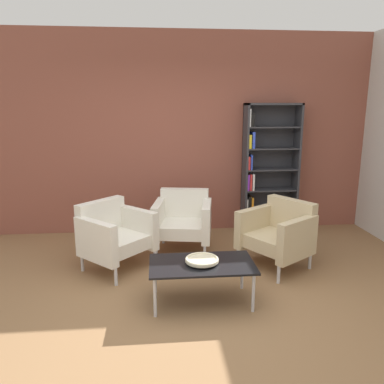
# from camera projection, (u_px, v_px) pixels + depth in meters

# --- Properties ---
(ground_plane) EXTENTS (8.32, 8.32, 0.00)m
(ground_plane) POSITION_uv_depth(u_px,v_px,m) (198.00, 312.00, 3.49)
(ground_plane) COLOR olive
(brick_back_panel) EXTENTS (6.40, 0.12, 2.90)m
(brick_back_panel) POSITION_uv_depth(u_px,v_px,m) (180.00, 134.00, 5.55)
(brick_back_panel) COLOR brown
(brick_back_panel) RESTS_ON ground_plane
(bookshelf_tall) EXTENTS (0.80, 0.30, 1.90)m
(bookshelf_tall) POSITION_uv_depth(u_px,v_px,m) (266.00, 171.00, 5.58)
(bookshelf_tall) COLOR #333338
(bookshelf_tall) RESTS_ON ground_plane
(coffee_table_low) EXTENTS (1.00, 0.56, 0.40)m
(coffee_table_low) POSITION_uv_depth(u_px,v_px,m) (202.00, 266.00, 3.60)
(coffee_table_low) COLOR black
(coffee_table_low) RESTS_ON ground_plane
(decorative_bowl) EXTENTS (0.32, 0.32, 0.05)m
(decorative_bowl) POSITION_uv_depth(u_px,v_px,m) (202.00, 260.00, 3.59)
(decorative_bowl) COLOR beige
(decorative_bowl) RESTS_ON coffee_table_low
(armchair_spare_guest) EXTENTS (0.93, 0.94, 0.78)m
(armchair_spare_guest) POSITION_uv_depth(u_px,v_px,m) (278.00, 232.00, 4.42)
(armchair_spare_guest) COLOR #C6B289
(armchair_spare_guest) RESTS_ON ground_plane
(armchair_by_bookshelf) EXTENTS (0.81, 0.77, 0.78)m
(armchair_by_bookshelf) POSITION_uv_depth(u_px,v_px,m) (183.00, 220.00, 4.91)
(armchair_by_bookshelf) COLOR white
(armchair_by_bookshelf) RESTS_ON ground_plane
(armchair_near_window) EXTENTS (0.95, 0.95, 0.78)m
(armchair_near_window) POSITION_uv_depth(u_px,v_px,m) (114.00, 234.00, 4.36)
(armchair_near_window) COLOR white
(armchair_near_window) RESTS_ON ground_plane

